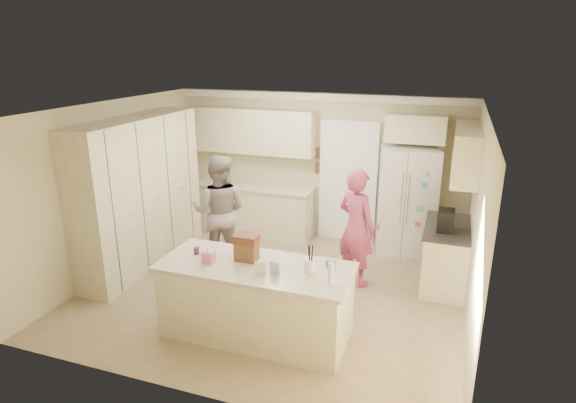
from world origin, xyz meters
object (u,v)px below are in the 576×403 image
(refrigerator, at_px, (407,201))
(dollhouse_body, at_px, (247,251))
(utensil_crock, at_px, (310,266))
(island_base, at_px, (256,302))
(teen_girl, at_px, (356,227))
(tissue_box, at_px, (209,256))
(coffee_maker, at_px, (446,220))
(teen_boy, at_px, (220,212))

(refrigerator, xyz_separation_m, dollhouse_body, (-1.56, -3.04, 0.14))
(utensil_crock, distance_m, dollhouse_body, 0.80)
(island_base, height_order, utensil_crock, utensil_crock)
(teen_girl, bearing_deg, tissue_box, 82.08)
(island_base, bearing_deg, dollhouse_body, 146.31)
(coffee_maker, distance_m, teen_girl, 1.23)
(tissue_box, distance_m, teen_boy, 1.88)
(coffee_maker, height_order, island_base, coffee_maker)
(coffee_maker, distance_m, island_base, 2.87)
(coffee_maker, relative_size, teen_girl, 0.17)
(island_base, height_order, dollhouse_body, dollhouse_body)
(island_base, height_order, tissue_box, tissue_box)
(utensil_crock, distance_m, teen_boy, 2.50)
(island_base, distance_m, utensil_crock, 0.86)
(coffee_maker, bearing_deg, island_base, -137.17)
(coffee_maker, bearing_deg, teen_boy, -175.24)
(refrigerator, height_order, island_base, refrigerator)
(teen_girl, bearing_deg, coffee_maker, -142.85)
(dollhouse_body, xyz_separation_m, teen_girl, (1.00, 1.63, -0.16))
(coffee_maker, bearing_deg, refrigerator, 117.46)
(island_base, relative_size, teen_girl, 1.26)
(dollhouse_body, bearing_deg, island_base, -33.69)
(tissue_box, bearing_deg, island_base, 10.30)
(coffee_maker, xyz_separation_m, utensil_crock, (-1.40, -1.85, -0.07))
(refrigerator, height_order, teen_boy, teen_boy)
(refrigerator, bearing_deg, teen_boy, -163.36)
(island_base, bearing_deg, utensil_crock, 4.40)
(utensil_crock, bearing_deg, teen_boy, 141.00)
(utensil_crock, xyz_separation_m, dollhouse_body, (-0.80, 0.05, 0.04))
(dollhouse_body, bearing_deg, utensil_crock, -3.58)
(utensil_crock, xyz_separation_m, teen_boy, (-1.94, 1.57, -0.10))
(dollhouse_body, height_order, teen_girl, teen_girl)
(island_base, distance_m, teen_girl, 1.98)
(island_base, xyz_separation_m, teen_girl, (0.85, 1.73, 0.43))
(tissue_box, relative_size, dollhouse_body, 0.54)
(utensil_crock, distance_m, teen_girl, 1.70)
(utensil_crock, height_order, dollhouse_body, dollhouse_body)
(island_base, relative_size, dollhouse_body, 8.46)
(teen_boy, bearing_deg, teen_girl, 170.88)
(refrigerator, relative_size, tissue_box, 12.86)
(utensil_crock, height_order, teen_boy, teen_boy)
(teen_boy, height_order, teen_girl, teen_boy)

